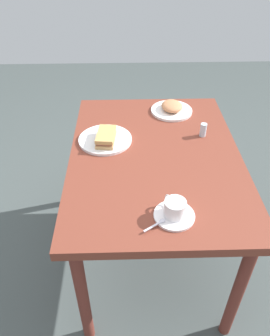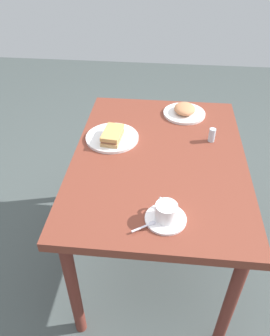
# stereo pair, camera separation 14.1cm
# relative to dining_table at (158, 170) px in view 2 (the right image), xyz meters

# --- Properties ---
(ground_plane) EXTENTS (6.00, 6.00, 0.00)m
(ground_plane) POSITION_rel_dining_table_xyz_m (0.00, 0.00, -0.65)
(ground_plane) COLOR #454E4C
(dining_table) EXTENTS (1.10, 0.80, 0.73)m
(dining_table) POSITION_rel_dining_table_xyz_m (0.00, 0.00, 0.00)
(dining_table) COLOR brown
(dining_table) RESTS_ON ground_plane
(sandwich_plate) EXTENTS (0.26, 0.26, 0.01)m
(sandwich_plate) POSITION_rel_dining_table_xyz_m (0.12, 0.24, 0.09)
(sandwich_plate) COLOR white
(sandwich_plate) RESTS_ON dining_table
(sandwich_front) EXTENTS (0.16, 0.10, 0.05)m
(sandwich_front) POSITION_rel_dining_table_xyz_m (0.09, 0.23, 0.12)
(sandwich_front) COLOR tan
(sandwich_front) RESTS_ON sandwich_plate
(coffee_saucer) EXTENTS (0.16, 0.16, 0.01)m
(coffee_saucer) POSITION_rel_dining_table_xyz_m (-0.39, -0.04, 0.09)
(coffee_saucer) COLOR white
(coffee_saucer) RESTS_ON dining_table
(coffee_cup) EXTENTS (0.11, 0.08, 0.07)m
(coffee_cup) POSITION_rel_dining_table_xyz_m (-0.39, -0.04, 0.13)
(coffee_cup) COLOR white
(coffee_cup) RESTS_ON coffee_saucer
(spoon) EXTENTS (0.07, 0.09, 0.01)m
(spoon) POSITION_rel_dining_table_xyz_m (-0.43, 0.02, 0.10)
(spoon) COLOR silver
(spoon) RESTS_ON coffee_saucer
(side_plate) EXTENTS (0.23, 0.23, 0.01)m
(side_plate) POSITION_rel_dining_table_xyz_m (0.40, -0.12, 0.09)
(side_plate) COLOR white
(side_plate) RESTS_ON dining_table
(side_food_pile) EXTENTS (0.14, 0.11, 0.04)m
(side_food_pile) POSITION_rel_dining_table_xyz_m (0.40, -0.12, 0.12)
(side_food_pile) COLOR #C37E53
(side_food_pile) RESTS_ON side_plate
(salt_shaker) EXTENTS (0.03, 0.03, 0.07)m
(salt_shaker) POSITION_rel_dining_table_xyz_m (0.15, -0.25, 0.12)
(salt_shaker) COLOR silver
(salt_shaker) RESTS_ON dining_table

